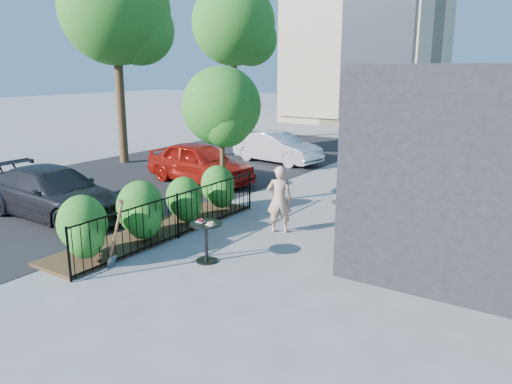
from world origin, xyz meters
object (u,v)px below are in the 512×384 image
Objects in this scene: woman at (279,199)px; shovel at (115,238)px; street_tree_near at (115,16)px; car_silver at (277,148)px; car_red at (200,163)px; cafe_table at (206,235)px; car_darkgrey at (54,193)px; patio_tree at (223,111)px; street_tree_far at (234,29)px.

woman is 4.10m from shovel.
street_tree_near reaches higher than car_silver.
street_tree_near reaches higher than car_red.
shovel reaches higher than car_silver.
woman is 1.10× the size of shovel.
car_red is 1.06× the size of car_silver.
car_darkgrey is at bearing 177.37° from cafe_table.
shovel is 0.38× the size of car_silver.
car_darkgrey is (-3.21, -3.29, -2.09)m from patio_tree.
car_red is at bearing 141.36° from patio_tree.
shovel is at bearing -61.61° from street_tree_far.
woman is 0.36× the size of car_darkgrey.
shovel is 7.84m from car_red.
car_red is at bearing 130.70° from cafe_table.
patio_tree is 7.52m from car_silver.
car_silver reaches higher than cafe_table.
street_tree_near is 8.00m from street_tree_far.
cafe_table is 5.44m from car_darkgrey.
cafe_table is 0.54× the size of woman.
car_red is 5.43m from car_darkgrey.
cafe_table is at bearing -92.83° from car_darkgrey.
woman reaches higher than cafe_table.
woman is (2.49, -1.05, -1.93)m from patio_tree.
car_silver is (0.30, 4.72, -0.06)m from car_red.
patio_tree reaches higher than shovel.
car_red is (-3.61, 6.96, 0.05)m from shovel.
car_silver is (5.37, -4.37, -5.27)m from street_tree_far.
patio_tree is 0.48× the size of street_tree_near.
street_tree_far is (-7.70, 11.20, 3.15)m from patio_tree.
car_darkgrey is (-0.88, -10.12, 0.02)m from car_silver.
street_tree_far is 18.99m from shovel.
street_tree_far is at bearing 17.00° from car_darkgrey.
cafe_table is 0.59× the size of shovel.
car_red is (-4.86, 5.65, 0.13)m from cafe_table.
street_tree_far is at bearing 90.00° from street_tree_near.
street_tree_far reaches higher than shovel.
patio_tree is at bearing -55.49° from street_tree_far.
car_red is at bearing 117.43° from shovel.
shovel is at bearing -110.63° from car_darkgrey.
patio_tree is 13.95m from street_tree_far.
street_tree_far is 18.55m from cafe_table.
woman is at bearing -22.85° from patio_tree.
woman is at bearing -68.74° from car_darkgrey.
street_tree_near is at bearing 137.14° from shovel.
woman is 6.13m from car_darkgrey.
patio_tree reaches higher than cafe_table.
cafe_table is 0.23× the size of car_silver.
patio_tree reaches higher than car_silver.
cafe_table is at bearing -56.05° from street_tree_far.
car_silver is at bearing 105.81° from shovel.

